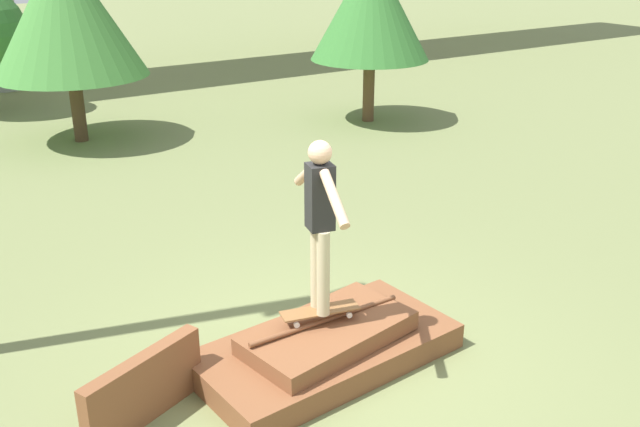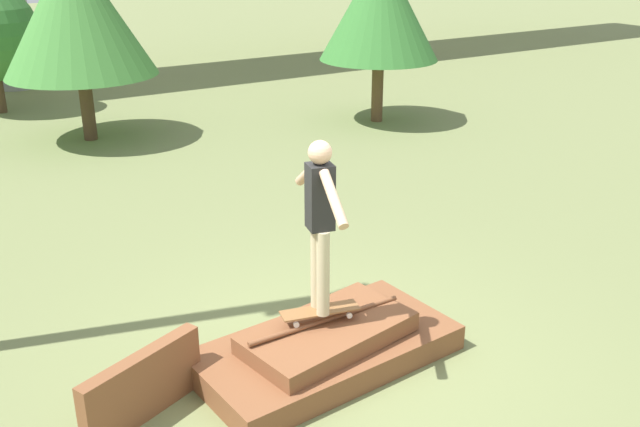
% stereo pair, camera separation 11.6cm
% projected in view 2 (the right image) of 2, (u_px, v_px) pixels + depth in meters
% --- Properties ---
extents(ground_plane, '(80.00, 80.00, 0.00)m').
position_uv_depth(ground_plane, '(326.00, 362.00, 6.84)').
color(ground_plane, olive).
extents(scrap_pile, '(2.57, 1.43, 0.48)m').
position_uv_depth(scrap_pile, '(326.00, 346.00, 6.77)').
color(scrap_pile, brown).
rests_on(scrap_pile, ground_plane).
extents(scrap_plank_loose, '(1.17, 0.59, 0.60)m').
position_uv_depth(scrap_plank_loose, '(143.00, 386.00, 5.97)').
color(scrap_plank_loose, brown).
rests_on(scrap_plank_loose, ground_plane).
extents(skateboard, '(0.77, 0.37, 0.09)m').
position_uv_depth(skateboard, '(320.00, 311.00, 6.63)').
color(skateboard, brown).
rests_on(skateboard, scrap_pile).
extents(skater, '(0.37, 1.22, 1.63)m').
position_uv_depth(skater, '(320.00, 215.00, 6.28)').
color(skater, '#C6B78E').
rests_on(skater, skateboard).
extents(tree_behind_right, '(2.86, 2.86, 3.72)m').
position_uv_depth(tree_behind_right, '(75.00, 10.00, 13.24)').
color(tree_behind_right, '#4C3823').
rests_on(tree_behind_right, ground_plane).
extents(tree_mid_back, '(2.49, 2.49, 3.55)m').
position_uv_depth(tree_mid_back, '(380.00, 6.00, 14.64)').
color(tree_mid_back, brown).
rests_on(tree_mid_back, ground_plane).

